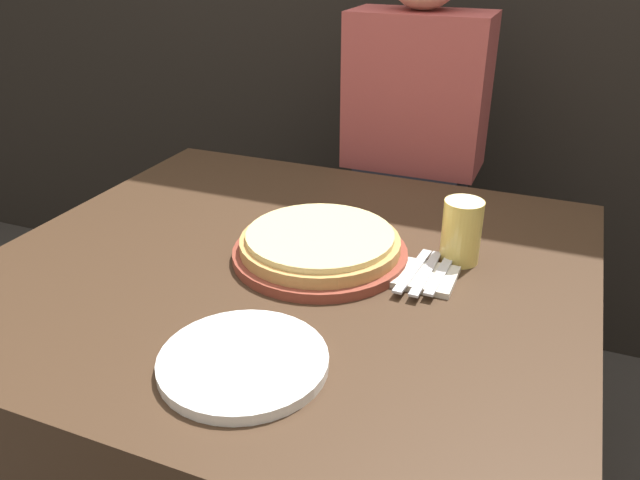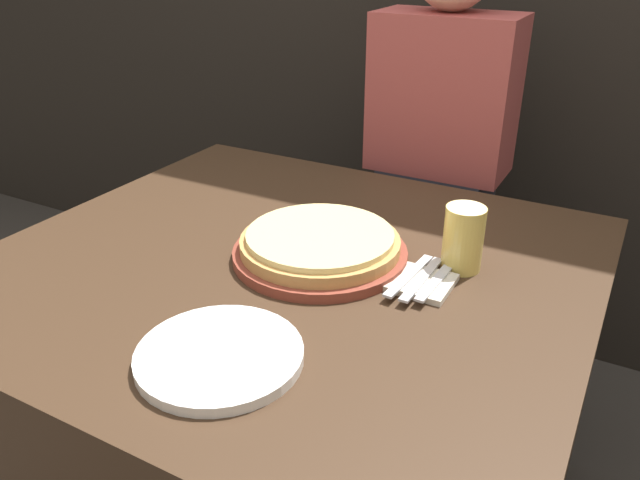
# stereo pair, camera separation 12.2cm
# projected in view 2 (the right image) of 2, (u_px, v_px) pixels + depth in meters

# --- Properties ---
(dining_table) EXTENTS (1.16, 1.07, 0.76)m
(dining_table) POSITION_uv_depth(u_px,v_px,m) (291.00, 407.00, 1.41)
(dining_table) COLOR #3D2819
(dining_table) RESTS_ON ground_plane
(pizza_on_board) EXTENTS (0.35, 0.35, 0.06)m
(pizza_on_board) POSITION_uv_depth(u_px,v_px,m) (320.00, 246.00, 1.23)
(pizza_on_board) COLOR brown
(pizza_on_board) RESTS_ON dining_table
(beer_glass) EXTENTS (0.08, 0.08, 0.13)m
(beer_glass) POSITION_uv_depth(u_px,v_px,m) (464.00, 236.00, 1.18)
(beer_glass) COLOR #E5C65B
(beer_glass) RESTS_ON dining_table
(dinner_plate) EXTENTS (0.26, 0.26, 0.02)m
(dinner_plate) POSITION_uv_depth(u_px,v_px,m) (220.00, 355.00, 0.94)
(dinner_plate) COLOR white
(dinner_plate) RESTS_ON dining_table
(napkin_stack) EXTENTS (0.11, 0.11, 0.01)m
(napkin_stack) POSITION_uv_depth(u_px,v_px,m) (421.00, 283.00, 1.14)
(napkin_stack) COLOR beige
(napkin_stack) RESTS_ON dining_table
(fork) EXTENTS (0.03, 0.18, 0.00)m
(fork) POSITION_uv_depth(u_px,v_px,m) (409.00, 276.00, 1.15)
(fork) COLOR silver
(fork) RESTS_ON napkin_stack
(dinner_knife) EXTENTS (0.02, 0.18, 0.00)m
(dinner_knife) POSITION_uv_depth(u_px,v_px,m) (422.00, 279.00, 1.14)
(dinner_knife) COLOR silver
(dinner_knife) RESTS_ON napkin_stack
(spoon) EXTENTS (0.02, 0.15, 0.00)m
(spoon) POSITION_uv_depth(u_px,v_px,m) (435.00, 282.00, 1.13)
(spoon) COLOR silver
(spoon) RESTS_ON napkin_stack
(diner_person) EXTENTS (0.37, 0.20, 1.36)m
(diner_person) POSITION_uv_depth(u_px,v_px,m) (435.00, 191.00, 1.80)
(diner_person) COLOR #33333D
(diner_person) RESTS_ON ground_plane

